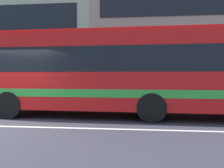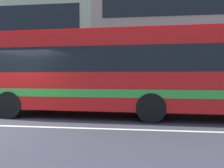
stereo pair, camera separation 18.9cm
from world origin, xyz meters
TOP-DOWN VIEW (x-y plane):
  - ground_plane at (0.00, 0.00)m, footprint 160.00×160.00m
  - lane_centre_line at (0.00, 0.00)m, footprint 60.00×0.16m
  - hedge_row_far at (-3.70, 5.86)m, footprint 16.31×1.10m
  - apartment_block_right at (10.97, 15.44)m, footprint 20.43×11.20m
  - transit_bus at (4.10, 2.28)m, footprint 11.04×2.89m

SIDE VIEW (x-z plane):
  - ground_plane at x=0.00m, z-range 0.00..0.00m
  - lane_centre_line at x=0.00m, z-range 0.00..0.01m
  - hedge_row_far at x=-3.70m, z-range 0.00..0.87m
  - transit_bus at x=4.10m, z-range 0.17..3.41m
  - apartment_block_right at x=10.97m, z-range 0.00..11.92m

